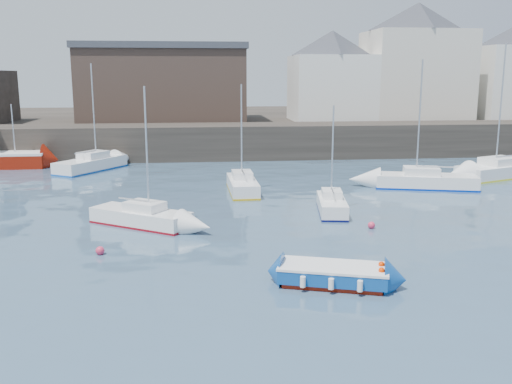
{
  "coord_description": "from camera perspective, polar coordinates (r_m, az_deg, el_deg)",
  "views": [
    {
      "loc": [
        -3.13,
        -16.29,
        7.34
      ],
      "look_at": [
        0.0,
        12.0,
        1.5
      ],
      "focal_mm": 40.0,
      "sensor_mm": 36.0,
      "label": 1
    }
  ],
  "objects": [
    {
      "name": "sailboat_g",
      "position": [
        45.51,
        23.35,
        2.04
      ],
      "size": [
        7.85,
        5.09,
        9.5
      ],
      "color": "white",
      "rests_on": "ground"
    },
    {
      "name": "warehouse",
      "position": [
        59.37,
        -9.25,
        10.75
      ],
      "size": [
        16.4,
        10.4,
        7.6
      ],
      "color": "#3D2D26",
      "rests_on": "land_strip"
    },
    {
      "name": "sailboat_h",
      "position": [
        46.52,
        -16.15,
        2.73
      ],
      "size": [
        5.16,
        6.5,
        8.24
      ],
      "color": "white",
      "rests_on": "ground"
    },
    {
      "name": "buoy_near",
      "position": [
        24.8,
        -15.31,
        -6.04
      ],
      "size": [
        0.37,
        0.37,
        0.37
      ],
      "primitive_type": "sphere",
      "color": "#DA3053",
      "rests_on": "ground"
    },
    {
      "name": "land_strip",
      "position": [
        69.62,
        -3.74,
        6.67
      ],
      "size": [
        90.0,
        32.0,
        2.8
      ],
      "primitive_type": "cube",
      "color": "#28231E",
      "rests_on": "ground"
    },
    {
      "name": "bldg_east_a",
      "position": [
        62.73,
        15.7,
        12.51
      ],
      "size": [
        13.36,
        13.36,
        11.8
      ],
      "color": "beige",
      "rests_on": "land_strip"
    },
    {
      "name": "sailboat_f",
      "position": [
        36.43,
        -1.36,
        0.73
      ],
      "size": [
        1.75,
        5.25,
        6.8
      ],
      "color": "white",
      "rests_on": "ground"
    },
    {
      "name": "bldg_east_d",
      "position": [
        59.5,
        7.58,
        11.52
      ],
      "size": [
        11.14,
        11.14,
        8.95
      ],
      "color": "white",
      "rests_on": "land_strip"
    },
    {
      "name": "sailboat_d",
      "position": [
        39.36,
        16.57,
        1.11
      ],
      "size": [
        6.87,
        3.74,
        8.35
      ],
      "color": "white",
      "rests_on": "ground"
    },
    {
      "name": "blue_dinghy",
      "position": [
        20.64,
        7.72,
        -8.14
      ],
      "size": [
        4.17,
        2.75,
        0.73
      ],
      "color": "maroon",
      "rests_on": "ground"
    },
    {
      "name": "buoy_mid",
      "position": [
        28.46,
        11.46,
        -3.59
      ],
      "size": [
        0.36,
        0.36,
        0.36
      ],
      "primitive_type": "sphere",
      "color": "#DA3053",
      "rests_on": "ground"
    },
    {
      "name": "sailboat_b",
      "position": [
        28.92,
        -11.39,
        -2.43
      ],
      "size": [
        5.34,
        4.42,
        6.85
      ],
      "color": "white",
      "rests_on": "ground"
    },
    {
      "name": "water",
      "position": [
        18.14,
        4.27,
        -12.3
      ],
      "size": [
        220.0,
        220.0,
        0.0
      ],
      "primitive_type": "plane",
      "color": "#2D4760",
      "rests_on": "ground"
    },
    {
      "name": "buoy_far",
      "position": [
        36.72,
        -1.21,
        0.06
      ],
      "size": [
        0.4,
        0.4,
        0.4
      ],
      "primitive_type": "sphere",
      "color": "#DA3053",
      "rests_on": "ground"
    },
    {
      "name": "quay_wall",
      "position": [
        51.72,
        -2.82,
        5.09
      ],
      "size": [
        90.0,
        5.0,
        3.0
      ],
      "primitive_type": "cube",
      "color": "#28231E",
      "rests_on": "ground"
    },
    {
      "name": "sailboat_c",
      "position": [
        31.33,
        7.58,
        -1.23
      ],
      "size": [
        2.05,
        4.54,
        5.77
      ],
      "color": "white",
      "rests_on": "ground"
    }
  ]
}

